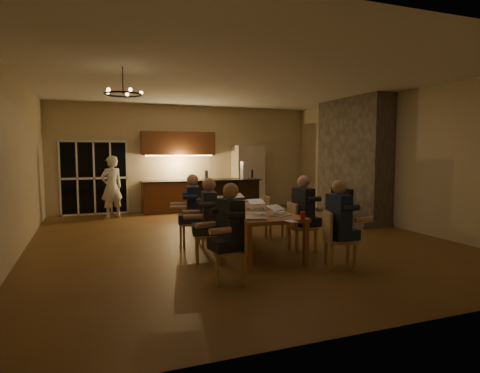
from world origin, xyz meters
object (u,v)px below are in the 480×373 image
at_px(mug_mid, 242,203).
at_px(plate_near, 278,212).
at_px(person_right_near, 338,224).
at_px(bar_blender, 244,170).
at_px(chair_left_near, 231,250).
at_px(person_left_near, 231,232).
at_px(laptop_e, 215,197).
at_px(standing_person, 112,187).
at_px(laptop_c, 235,203).
at_px(chandelier, 123,94).
at_px(laptop_a, 256,212).
at_px(laptop_f, 239,197).
at_px(chair_right_far, 277,218).
at_px(mug_front, 255,210).
at_px(plate_far, 251,203).
at_px(chair_left_far, 191,223).
at_px(chair_right_near, 340,240).
at_px(plate_left, 247,217).
at_px(laptop_d, 258,203).
at_px(dining_table, 247,229).
at_px(laptop_b, 281,209).
at_px(redcup_mid, 220,204).
at_px(can_cola, 215,198).
at_px(person_left_far, 193,210).
at_px(can_silver, 262,211).
at_px(person_right_mid, 303,213).
at_px(bar_island, 226,199).
at_px(bar_bottle, 206,175).
at_px(person_left_mid, 209,219).
at_px(mug_back, 218,202).
at_px(chair_right_mid, 302,227).
at_px(refrigerator, 248,177).
at_px(redcup_near, 303,215).
at_px(chair_left_mid, 208,235).

height_order(mug_mid, plate_near, mug_mid).
xyz_separation_m(person_right_near, bar_blender, (0.31, 4.84, 0.62)).
relative_size(chair_left_near, person_left_near, 0.64).
bearing_deg(laptop_e, mug_mid, 129.35).
height_order(standing_person, laptop_c, standing_person).
bearing_deg(chandelier, chair_left_near, -55.37).
xyz_separation_m(laptop_a, laptop_f, (0.49, 2.11, 0.00)).
distance_m(chair_left_near, chair_right_far, 2.89).
bearing_deg(mug_front, plate_far, 70.60).
bearing_deg(chair_left_far, chair_right_near, 40.62).
bearing_deg(plate_left, laptop_d, 55.38).
height_order(dining_table, laptop_b, laptop_b).
bearing_deg(chair_right_far, laptop_a, 154.34).
xyz_separation_m(chair_right_near, laptop_b, (-0.67, 0.72, 0.42)).
height_order(redcup_mid, plate_left, redcup_mid).
height_order(laptop_f, mug_mid, laptop_f).
relative_size(mug_mid, can_cola, 0.83).
bearing_deg(bar_blender, dining_table, -119.53).
bearing_deg(laptop_c, laptop_d, 133.24).
bearing_deg(chair_left_far, plate_far, 94.00).
relative_size(person_left_far, laptop_b, 4.31).
bearing_deg(chair_left_near, can_silver, 154.55).
height_order(chandelier, can_silver, chandelier).
relative_size(person_right_mid, plate_far, 5.40).
height_order(bar_island, person_right_near, person_right_near).
height_order(standing_person, laptop_a, standing_person).
xyz_separation_m(laptop_a, bar_bottle, (0.43, 4.36, 0.34)).
distance_m(person_left_mid, laptop_e, 1.75).
height_order(mug_mid, plate_far, mug_mid).
bearing_deg(chair_left_far, laptop_c, 54.16).
relative_size(laptop_e, mug_back, 3.20).
bearing_deg(chair_right_mid, mug_back, 51.13).
height_order(chair_left_far, can_cola, chair_left_far).
relative_size(chair_left_far, mug_back, 8.90).
bearing_deg(chair_left_near, laptop_f, 174.94).
bearing_deg(refrigerator, chair_left_far, -123.83).
distance_m(person_left_near, plate_near, 1.62).
distance_m(refrigerator, redcup_near, 6.56).
height_order(chandelier, laptop_e, chandelier).
height_order(bar_island, mug_mid, bar_island).
distance_m(laptop_a, plate_left, 0.24).
height_order(person_right_near, chandelier, chandelier).
bearing_deg(person_right_mid, chair_left_mid, 85.84).
bearing_deg(chair_left_far, redcup_mid, 71.01).
xyz_separation_m(chair_left_mid, chandelier, (-1.24, 0.68, 2.31)).
relative_size(person_left_far, standing_person, 0.81).
xyz_separation_m(chair_right_near, mug_back, (-1.24, 2.37, 0.36)).
xyz_separation_m(person_right_near, person_left_far, (-1.75, 2.23, 0.00)).
distance_m(laptop_c, plate_left, 0.97).
distance_m(plate_left, plate_far, 1.69).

